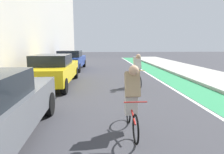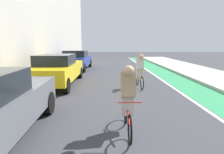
{
  "view_description": "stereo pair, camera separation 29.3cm",
  "coord_description": "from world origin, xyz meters",
  "px_view_note": "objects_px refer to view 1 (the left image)",
  "views": [
    {
      "loc": [
        -0.86,
        7.65,
        2.04
      ],
      "look_at": [
        -0.45,
        13.86,
        0.95
      ],
      "focal_mm": 30.51,
      "sensor_mm": 36.0,
      "label": 1
    },
    {
      "loc": [
        -0.57,
        7.64,
        2.04
      ],
      "look_at": [
        -0.45,
        13.86,
        0.95
      ],
      "focal_mm": 30.51,
      "sensor_mm": 36.0,
      "label": 2
    }
  ],
  "objects_px": {
    "parked_sedan_yellow_cab": "(53,70)",
    "cyclist_far": "(137,69)",
    "parked_sedan_blue": "(71,60)",
    "cyclist_trailing": "(132,97)"
  },
  "relations": [
    {
      "from": "parked_sedan_blue",
      "to": "cyclist_trailing",
      "type": "bearing_deg",
      "value": -74.92
    },
    {
      "from": "parked_sedan_yellow_cab",
      "to": "parked_sedan_blue",
      "type": "bearing_deg",
      "value": 90.01
    },
    {
      "from": "parked_sedan_yellow_cab",
      "to": "cyclist_trailing",
      "type": "relative_size",
      "value": 2.85
    },
    {
      "from": "parked_sedan_blue",
      "to": "cyclist_far",
      "type": "xyz_separation_m",
      "value": [
        4.05,
        -6.5,
        0.06
      ]
    },
    {
      "from": "parked_sedan_blue",
      "to": "cyclist_trailing",
      "type": "distance_m",
      "value": 11.58
    },
    {
      "from": "parked_sedan_blue",
      "to": "parked_sedan_yellow_cab",
      "type": "bearing_deg",
      "value": -89.99
    },
    {
      "from": "parked_sedan_yellow_cab",
      "to": "cyclist_far",
      "type": "distance_m",
      "value": 4.11
    },
    {
      "from": "parked_sedan_yellow_cab",
      "to": "cyclist_far",
      "type": "relative_size",
      "value": 2.89
    },
    {
      "from": "cyclist_far",
      "to": "parked_sedan_blue",
      "type": "bearing_deg",
      "value": 121.93
    },
    {
      "from": "parked_sedan_yellow_cab",
      "to": "cyclist_far",
      "type": "height_order",
      "value": "cyclist_far"
    }
  ]
}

